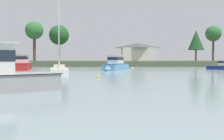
% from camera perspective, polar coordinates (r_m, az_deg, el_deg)
% --- Properties ---
extents(far_shore_bank, '(229.88, 56.08, 1.55)m').
position_cam_1_polar(far_shore_bank, '(102.14, 2.18, 1.53)').
color(far_shore_bank, '#4C563D').
rests_on(far_shore_bank, ground).
extents(cruiser_red, '(4.93, 11.23, 5.27)m').
position_cam_1_polar(cruiser_red, '(57.40, -18.40, 0.75)').
color(cruiser_red, '#B2231E').
rests_on(cruiser_red, ground).
extents(cruiser_skyblue, '(6.13, 9.88, 4.83)m').
position_cam_1_polar(cruiser_skyblue, '(51.62, 0.52, 0.74)').
color(cruiser_skyblue, '#669ECC').
rests_on(cruiser_skyblue, ground).
extents(sailboat_white, '(3.76, 8.81, 13.02)m').
position_cam_1_polar(sailboat_white, '(41.12, -10.95, -0.29)').
color(sailboat_white, white).
rests_on(sailboat_white, ground).
extents(mooring_buoy_yellow, '(0.34, 0.34, 0.40)m').
position_cam_1_polar(mooring_buoy_yellow, '(30.98, -3.02, -1.43)').
color(mooring_buoy_yellow, yellow).
rests_on(mooring_buoy_yellow, ground).
extents(mooring_buoy_white, '(0.44, 0.44, 0.49)m').
position_cam_1_polar(mooring_buoy_white, '(61.78, 4.29, 0.41)').
color(mooring_buoy_white, white).
rests_on(mooring_buoy_white, ground).
extents(shore_tree_center_left, '(5.20, 5.20, 9.92)m').
position_cam_1_polar(shore_tree_center_left, '(93.53, 17.11, 5.96)').
color(shore_tree_center_left, brown).
rests_on(shore_tree_center_left, far_shore_bank).
extents(shore_tree_center, '(5.63, 5.63, 12.54)m').
position_cam_1_polar(shore_tree_center, '(104.60, 20.37, 7.09)').
color(shore_tree_center, brown).
rests_on(shore_tree_center, far_shore_bank).
extents(shore_tree_left, '(6.85, 6.85, 12.34)m').
position_cam_1_polar(shore_tree_left, '(97.27, -10.98, 7.14)').
color(shore_tree_left, brown).
rests_on(shore_tree_left, far_shore_bank).
extents(shore_tree_inland_a, '(5.64, 5.64, 12.40)m').
position_cam_1_polar(shore_tree_inland_a, '(89.74, -15.90, 7.85)').
color(shore_tree_inland_a, brown).
rests_on(shore_tree_inland_a, far_shore_bank).
extents(cottage_near_water, '(12.96, 8.78, 6.60)m').
position_cam_1_polar(cottage_near_water, '(102.84, 5.44, 3.85)').
color(cottage_near_water, silver).
rests_on(cottage_near_water, far_shore_bank).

